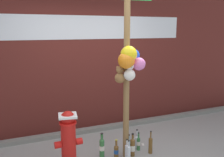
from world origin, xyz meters
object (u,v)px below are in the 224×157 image
at_px(fire_hydrant, 68,138).
at_px(bottle_7, 150,145).
at_px(bottle_1, 133,147).
at_px(memorial_post, 128,53).
at_px(bottle_5, 138,143).
at_px(bottle_2, 137,141).
at_px(bottle_0, 129,146).
at_px(bottle_4, 116,151).
at_px(bottle_8, 129,153).
at_px(bottle_6, 127,151).
at_px(bottle_3, 102,147).

bearing_deg(fire_hydrant, bottle_7, -5.46).
bearing_deg(bottle_1, memorial_post, -166.15).
bearing_deg(bottle_5, memorial_post, -150.22).
bearing_deg(bottle_2, fire_hydrant, -173.00).
bearing_deg(bottle_0, bottle_5, 8.99).
xyz_separation_m(bottle_4, bottle_7, (0.57, -0.09, 0.04)).
height_order(bottle_4, bottle_5, bottle_5).
xyz_separation_m(bottle_4, bottle_5, (0.45, 0.08, 0.01)).
relative_size(fire_hydrant, bottle_8, 2.38).
relative_size(bottle_6, bottle_7, 0.86).
relative_size(bottle_3, bottle_5, 1.30).
relative_size(bottle_0, bottle_7, 0.84).
relative_size(memorial_post, bottle_6, 8.58).
xyz_separation_m(memorial_post, fire_hydrant, (-0.91, 0.12, -1.22)).
height_order(bottle_2, bottle_6, bottle_6).
distance_m(memorial_post, bottle_5, 1.58).
distance_m(bottle_0, bottle_6, 0.21).
bearing_deg(bottle_8, bottle_7, 15.43).
relative_size(bottle_0, bottle_1, 0.85).
relative_size(memorial_post, bottle_8, 7.91).
bearing_deg(memorial_post, bottle_2, 40.17).
xyz_separation_m(bottle_2, bottle_5, (-0.03, -0.10, 0.01)).
distance_m(bottle_1, bottle_6, 0.14).
relative_size(fire_hydrant, bottle_0, 2.66).
relative_size(bottle_1, bottle_4, 1.27).
relative_size(memorial_post, bottle_4, 9.48).
bearing_deg(bottle_6, bottle_7, 3.10).
distance_m(bottle_1, bottle_5, 0.24).
distance_m(bottle_3, bottle_5, 0.66).
bearing_deg(bottle_6, memorial_post, 55.06).
height_order(bottle_4, bottle_7, bottle_7).
bearing_deg(bottle_0, bottle_3, 175.15).
distance_m(memorial_post, bottle_6, 1.53).
bearing_deg(fire_hydrant, bottle_6, -9.68).
distance_m(bottle_2, bottle_4, 0.51).
xyz_separation_m(bottle_0, bottle_6, (-0.12, -0.17, 0.01)).
relative_size(bottle_3, bottle_8, 1.13).
bearing_deg(bottle_2, bottle_7, -69.86).
distance_m(bottle_6, bottle_7, 0.44).
bearing_deg(bottle_0, bottle_7, -23.97).
xyz_separation_m(memorial_post, bottle_5, (0.29, 0.17, -1.54)).
bearing_deg(bottle_1, bottle_3, 162.34).
distance_m(bottle_3, bottle_8, 0.45).
xyz_separation_m(bottle_1, bottle_3, (-0.47, 0.15, 0.02)).
relative_size(bottle_0, bottle_8, 0.90).
bearing_deg(bottle_7, bottle_1, 173.83).
xyz_separation_m(bottle_5, bottle_8, (-0.34, -0.30, 0.02)).
bearing_deg(bottle_4, memorial_post, -29.99).
relative_size(fire_hydrant, bottle_4, 2.86).
bearing_deg(bottle_5, bottle_4, -169.74).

